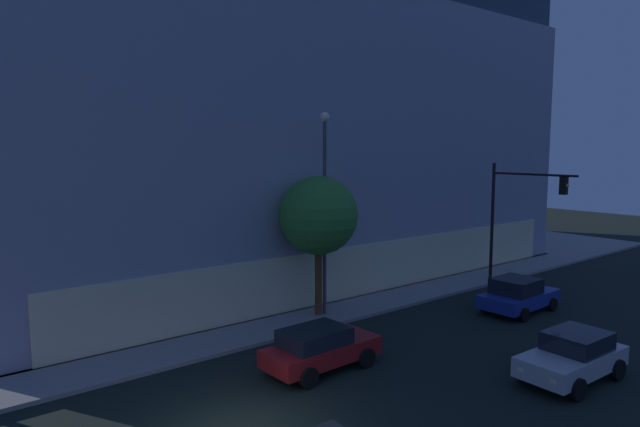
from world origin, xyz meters
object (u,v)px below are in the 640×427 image
(street_lamp_sidewalk, at_px, (325,191))
(car_blue, at_px, (518,295))
(car_silver, at_px, (573,356))
(car_red, at_px, (320,348))
(modern_building, at_px, (232,126))
(traffic_light_far_corner, at_px, (516,205))
(sidewalk_tree, at_px, (318,216))

(street_lamp_sidewalk, xyz_separation_m, car_blue, (7.56, -5.02, -4.92))
(car_silver, bearing_deg, car_red, 135.85)
(modern_building, bearing_deg, car_silver, -94.28)
(street_lamp_sidewalk, bearing_deg, modern_building, 75.27)
(street_lamp_sidewalk, height_order, car_silver, street_lamp_sidewalk)
(traffic_light_far_corner, relative_size, car_blue, 1.59)
(traffic_light_far_corner, distance_m, car_silver, 13.09)
(sidewalk_tree, relative_size, car_silver, 1.52)
(modern_building, height_order, car_silver, modern_building)
(street_lamp_sidewalk, xyz_separation_m, sidewalk_tree, (-0.28, 0.08, -1.09))
(traffic_light_far_corner, height_order, car_silver, traffic_light_far_corner)
(car_silver, bearing_deg, car_blue, 44.33)
(modern_building, height_order, sidewalk_tree, modern_building)
(traffic_light_far_corner, xyz_separation_m, car_silver, (-9.54, -8.14, -3.73))
(car_silver, relative_size, car_blue, 0.98)
(sidewalk_tree, height_order, car_red, sidewalk_tree)
(car_silver, bearing_deg, traffic_light_far_corner, 40.49)
(sidewalk_tree, distance_m, car_red, 7.08)
(traffic_light_far_corner, bearing_deg, car_blue, -145.64)
(modern_building, relative_size, street_lamp_sidewalk, 3.91)
(car_red, height_order, car_blue, car_blue)
(sidewalk_tree, distance_m, car_silver, 11.41)
(sidewalk_tree, bearing_deg, traffic_light_far_corner, -11.27)
(traffic_light_far_corner, height_order, car_blue, traffic_light_far_corner)
(modern_building, distance_m, car_red, 22.67)
(modern_building, xyz_separation_m, sidewalk_tree, (-4.21, -14.85, -4.53))
(traffic_light_far_corner, xyz_separation_m, street_lamp_sidewalk, (-11.57, 2.28, 1.17))
(modern_building, xyz_separation_m, car_blue, (3.63, -19.96, -8.35))
(car_silver, bearing_deg, sidewalk_tree, 102.41)
(traffic_light_far_corner, bearing_deg, modern_building, 113.94)
(street_lamp_sidewalk, relative_size, car_red, 2.13)
(car_red, bearing_deg, car_blue, -2.07)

